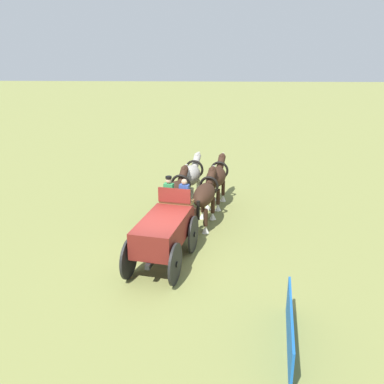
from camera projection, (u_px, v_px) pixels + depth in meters
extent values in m
plane|color=olive|center=(164.00, 263.00, 14.41)|extent=(220.00, 220.00, 0.00)
cube|color=maroon|center=(163.00, 231.00, 14.02)|extent=(3.17, 1.93, 0.91)
cube|color=brown|center=(177.00, 201.00, 15.45)|extent=(0.79, 1.33, 0.12)
cube|color=maroon|center=(180.00, 212.00, 16.01)|extent=(0.45, 1.13, 0.60)
cube|color=maroon|center=(174.00, 195.00, 15.07)|extent=(0.30, 1.24, 0.55)
cube|color=black|center=(163.00, 246.00, 14.19)|extent=(3.23, 0.78, 0.16)
cylinder|color=black|center=(153.00, 230.00, 15.47)|extent=(1.37, 0.34, 1.38)
cylinder|color=black|center=(153.00, 230.00, 15.47)|extent=(0.23, 0.22, 0.20)
cylinder|color=black|center=(193.00, 234.00, 15.10)|extent=(1.37, 0.34, 1.38)
cylinder|color=black|center=(193.00, 234.00, 15.10)|extent=(0.23, 0.22, 0.20)
cylinder|color=black|center=(129.00, 258.00, 13.29)|extent=(1.37, 0.34, 1.38)
cylinder|color=black|center=(129.00, 258.00, 13.29)|extent=(0.23, 0.22, 0.20)
cylinder|color=black|center=(175.00, 264.00, 12.92)|extent=(1.37, 0.34, 1.38)
cylinder|color=black|center=(175.00, 264.00, 12.92)|extent=(0.23, 0.22, 0.20)
cylinder|color=brown|center=(184.00, 216.00, 16.73)|extent=(2.57, 0.60, 0.10)
cube|color=#2D2D33|center=(170.00, 196.00, 15.58)|extent=(0.45, 0.39, 0.16)
cube|color=#338C4C|center=(169.00, 190.00, 15.39)|extent=(0.30, 0.40, 0.55)
sphere|color=tan|center=(169.00, 181.00, 15.26)|extent=(0.22, 0.22, 0.22)
cylinder|color=black|center=(169.00, 177.00, 15.22)|extent=(0.24, 0.24, 0.08)
cube|color=#BCB293|center=(185.00, 197.00, 15.44)|extent=(0.45, 0.39, 0.16)
cube|color=#334C99|center=(184.00, 192.00, 15.24)|extent=(0.30, 0.40, 0.55)
sphere|color=tan|center=(184.00, 182.00, 15.12)|extent=(0.22, 0.22, 0.22)
ellipsoid|color=#331E14|center=(175.00, 193.00, 17.50)|extent=(2.16, 1.29, 0.91)
cylinder|color=#331E14|center=(174.00, 203.00, 18.45)|extent=(0.18, 0.18, 0.70)
cone|color=silver|center=(175.00, 213.00, 18.61)|extent=(0.30, 0.30, 0.30)
cylinder|color=#331E14|center=(185.00, 204.00, 18.33)|extent=(0.18, 0.18, 0.70)
cone|color=silver|center=(185.00, 214.00, 18.49)|extent=(0.30, 0.30, 0.30)
cylinder|color=#331E14|center=(165.00, 214.00, 17.15)|extent=(0.18, 0.18, 0.70)
cone|color=silver|center=(165.00, 225.00, 17.31)|extent=(0.30, 0.30, 0.30)
cylinder|color=#331E14|center=(176.00, 215.00, 17.03)|extent=(0.18, 0.18, 0.70)
cone|color=silver|center=(176.00, 226.00, 17.19)|extent=(0.30, 0.30, 0.30)
cylinder|color=#331E14|center=(183.00, 176.00, 18.55)|extent=(1.00, 0.54, 0.81)
ellipsoid|color=#331E14|center=(185.00, 169.00, 18.81)|extent=(0.64, 0.37, 0.32)
cube|color=silver|center=(186.00, 167.00, 19.07)|extent=(0.08, 0.11, 0.24)
torus|color=black|center=(181.00, 184.00, 18.31)|extent=(0.30, 0.95, 0.94)
cylinder|color=black|center=(168.00, 208.00, 16.62)|extent=(0.14, 0.14, 0.80)
ellipsoid|color=#331E14|center=(204.00, 195.00, 17.19)|extent=(2.27, 1.24, 0.85)
cylinder|color=#331E14|center=(203.00, 204.00, 18.17)|extent=(0.18, 0.18, 0.74)
cone|color=silver|center=(203.00, 215.00, 18.34)|extent=(0.30, 0.30, 0.32)
cylinder|color=#331E14|center=(213.00, 205.00, 18.06)|extent=(0.18, 0.18, 0.74)
cone|color=silver|center=(213.00, 216.00, 18.23)|extent=(0.30, 0.30, 0.32)
cylinder|color=#331E14|center=(195.00, 216.00, 16.79)|extent=(0.18, 0.18, 0.74)
cone|color=silver|center=(195.00, 228.00, 16.96)|extent=(0.30, 0.30, 0.32)
cylinder|color=#331E14|center=(206.00, 217.00, 16.68)|extent=(0.18, 0.18, 0.74)
cone|color=silver|center=(206.00, 229.00, 16.85)|extent=(0.30, 0.30, 0.32)
cylinder|color=#331E14|center=(211.00, 177.00, 18.30)|extent=(1.00, 0.54, 0.81)
ellipsoid|color=#331E14|center=(213.00, 170.00, 18.55)|extent=(0.64, 0.37, 0.32)
cube|color=silver|center=(214.00, 168.00, 18.81)|extent=(0.08, 0.11, 0.24)
torus|color=black|center=(209.00, 186.00, 18.05)|extent=(0.29, 0.89, 0.88)
cylinder|color=black|center=(198.00, 210.00, 16.25)|extent=(0.14, 0.14, 0.80)
ellipsoid|color=#9E998E|center=(190.00, 176.00, 19.88)|extent=(2.06, 1.29, 0.94)
cylinder|color=#9E998E|center=(188.00, 186.00, 20.80)|extent=(0.18, 0.18, 0.72)
cone|color=silver|center=(188.00, 195.00, 20.96)|extent=(0.30, 0.30, 0.31)
cylinder|color=#9E998E|center=(198.00, 187.00, 20.68)|extent=(0.18, 0.18, 0.72)
cone|color=silver|center=(198.00, 196.00, 20.84)|extent=(0.30, 0.30, 0.31)
cylinder|color=#9E998E|center=(181.00, 194.00, 19.57)|extent=(0.18, 0.18, 0.72)
cone|color=silver|center=(182.00, 204.00, 19.73)|extent=(0.30, 0.30, 0.31)
cylinder|color=#9E998E|center=(192.00, 195.00, 19.44)|extent=(0.18, 0.18, 0.72)
cone|color=silver|center=(192.00, 205.00, 19.61)|extent=(0.30, 0.30, 0.31)
cylinder|color=#9E998E|center=(196.00, 162.00, 20.88)|extent=(1.00, 0.54, 0.81)
ellipsoid|color=#9E998E|center=(198.00, 155.00, 21.14)|extent=(0.64, 0.37, 0.32)
cube|color=silver|center=(199.00, 154.00, 21.40)|extent=(0.08, 0.11, 0.24)
torus|color=black|center=(194.00, 169.00, 20.64)|extent=(0.30, 0.97, 0.97)
cylinder|color=black|center=(185.00, 188.00, 19.05)|extent=(0.14, 0.14, 0.80)
ellipsoid|color=#331E14|center=(216.00, 177.00, 19.57)|extent=(2.10, 1.26, 0.90)
cylinder|color=#331E14|center=(214.00, 187.00, 20.50)|extent=(0.18, 0.18, 0.75)
cone|color=silver|center=(213.00, 197.00, 20.67)|extent=(0.30, 0.30, 0.32)
cylinder|color=#331E14|center=(223.00, 188.00, 20.38)|extent=(0.18, 0.18, 0.75)
cone|color=silver|center=(223.00, 198.00, 20.55)|extent=(0.30, 0.30, 0.32)
cylinder|color=#331E14|center=(208.00, 196.00, 19.24)|extent=(0.18, 0.18, 0.75)
cone|color=silver|center=(208.00, 206.00, 19.41)|extent=(0.30, 0.30, 0.32)
cylinder|color=#331E14|center=(218.00, 197.00, 19.12)|extent=(0.18, 0.18, 0.75)
cone|color=silver|center=(218.00, 207.00, 19.29)|extent=(0.30, 0.30, 0.32)
cylinder|color=#331E14|center=(221.00, 163.00, 20.59)|extent=(1.00, 0.54, 0.81)
ellipsoid|color=#331E14|center=(222.00, 156.00, 20.85)|extent=(0.64, 0.37, 0.32)
cube|color=silver|center=(223.00, 155.00, 21.11)|extent=(0.08, 0.11, 0.24)
torus|color=black|center=(219.00, 170.00, 20.35)|extent=(0.30, 0.94, 0.93)
cylinder|color=black|center=(212.00, 189.00, 18.72)|extent=(0.14, 0.14, 0.80)
cube|color=#1959B2|center=(290.00, 329.00, 10.08)|extent=(3.18, 0.51, 1.10)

